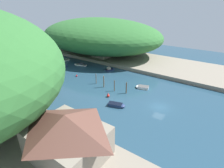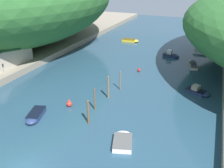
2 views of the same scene
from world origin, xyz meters
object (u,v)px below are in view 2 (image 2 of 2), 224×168
at_px(boat_red_skiff, 35,116).
at_px(channel_buoy_near, 69,104).
at_px(boat_yellow_tender, 123,140).
at_px(person_by_boathouse, 12,62).
at_px(boathouse_shed, 2,50).
at_px(boat_open_rowboat, 171,55).
at_px(boat_far_upstream, 202,52).
at_px(boat_near_quay, 198,91).
at_px(boat_far_right_bank, 131,40).
at_px(person_on_quay, 3,66).
at_px(boat_white_cruiser, 193,64).
at_px(channel_buoy_far, 139,70).
at_px(boat_moored_right, 200,42).

bearing_deg(boat_red_skiff, channel_buoy_near, -135.63).
height_order(boat_yellow_tender, boat_red_skiff, boat_red_skiff).
bearing_deg(person_by_boathouse, boathouse_shed, 75.68).
height_order(boat_open_rowboat, channel_buoy_near, boat_open_rowboat).
bearing_deg(boat_open_rowboat, channel_buoy_near, -12.49).
bearing_deg(boat_far_upstream, boathouse_shed, -46.01).
height_order(boat_near_quay, boat_far_right_bank, boat_near_quay).
relative_size(boat_open_rowboat, person_on_quay, 2.17).
bearing_deg(boat_white_cruiser, boathouse_shed, -167.39).
bearing_deg(boat_near_quay, boat_far_upstream, -156.03).
bearing_deg(boat_far_upstream, person_by_boathouse, -43.08).
bearing_deg(boat_far_upstream, boat_near_quay, 9.67).
height_order(boat_yellow_tender, channel_buoy_far, channel_buoy_far).
distance_m(boat_moored_right, boat_open_rowboat, 15.14).
bearing_deg(boat_near_quay, boat_open_rowboat, -135.39).
xyz_separation_m(boathouse_shed, boat_moored_right, (32.75, 34.34, -3.60)).
height_order(boat_white_cruiser, person_by_boathouse, person_by_boathouse).
relative_size(boat_white_cruiser, person_on_quay, 3.28).
distance_m(boat_far_upstream, channel_buoy_far, 19.38).
height_order(boathouse_shed, person_on_quay, boathouse_shed).
relative_size(boat_white_cruiser, channel_buoy_far, 6.57).
height_order(boat_open_rowboat, boat_white_cruiser, boat_open_rowboat).
xyz_separation_m(boat_moored_right, boat_open_rowboat, (-4.87, -14.33, 0.13)).
height_order(boat_moored_right, boat_near_quay, boat_near_quay).
distance_m(boat_white_cruiser, channel_buoy_far, 11.44).
bearing_deg(channel_buoy_near, boat_near_quay, 34.38).
xyz_separation_m(boat_moored_right, boat_far_right_bank, (-17.24, -5.10, -0.01)).
xyz_separation_m(boathouse_shed, person_on_quay, (2.83, -3.15, -1.76)).
height_order(boat_far_upstream, person_on_quay, person_on_quay).
bearing_deg(person_on_quay, boat_moored_right, -51.60).
distance_m(boat_red_skiff, person_on_quay, 16.27).
bearing_deg(boat_yellow_tender, boat_near_quay, 50.84).
relative_size(boat_red_skiff, boat_far_upstream, 1.21).
xyz_separation_m(boat_near_quay, boat_far_right_bank, (-19.45, 25.80, -0.04)).
distance_m(boat_near_quay, person_on_quay, 32.84).
relative_size(boat_moored_right, boat_red_skiff, 0.97).
bearing_deg(boat_white_cruiser, boat_yellow_tender, -112.19).
height_order(boat_open_rowboat, boat_near_quay, boat_open_rowboat).
distance_m(boathouse_shed, boat_far_right_bank, 33.29).
distance_m(boat_far_right_bank, channel_buoy_near, 37.02).
height_order(boat_near_quay, channel_buoy_far, boat_near_quay).
xyz_separation_m(boat_open_rowboat, boat_white_cruiser, (4.96, -4.00, -0.13)).
bearing_deg(boat_moored_right, boat_open_rowboat, 20.01).
bearing_deg(boat_far_upstream, boat_open_rowboat, -41.26).
distance_m(boat_open_rowboat, person_by_boathouse, 32.62).
relative_size(boat_white_cruiser, channel_buoy_near, 4.84).
relative_size(channel_buoy_far, person_by_boathouse, 0.50).
bearing_deg(person_by_boathouse, channel_buoy_near, -114.81).
relative_size(boat_yellow_tender, boat_near_quay, 1.03).
bearing_deg(boat_yellow_tender, boat_moored_right, 67.94).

